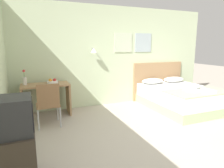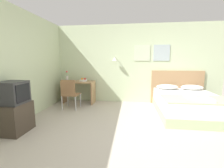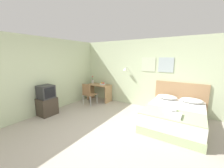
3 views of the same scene
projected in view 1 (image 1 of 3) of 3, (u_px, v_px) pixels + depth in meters
The scene contains 15 objects.
ground_plane at pixel (173, 146), 3.26m from camera, with size 24.00×24.00×0.00m, color #B2A899.
wall_back at pixel (111, 56), 5.45m from camera, with size 5.91×0.31×2.65m.
bed at pixel (180, 98), 5.23m from camera, with size 1.55×1.99×0.55m.
headboard at pixel (158, 81), 6.11m from camera, with size 1.67×0.06×1.12m.
pillow_left at pixel (153, 81), 5.70m from camera, with size 0.67×0.40×0.15m.
pillow_right at pixel (174, 79), 5.98m from camera, with size 0.67×0.40×0.15m.
throw_blanket at pixel (198, 92), 4.65m from camera, with size 1.50×0.80×0.02m.
folded_towel_near_foot at pixel (192, 89), 4.75m from camera, with size 0.29×0.29×0.06m.
folded_towel_mid_bed at pixel (206, 91), 4.56m from camera, with size 0.27×0.36×0.06m.
desk at pixel (46, 94), 4.61m from camera, with size 1.06×0.56×0.75m.
desk_chair at pixel (48, 102), 3.94m from camera, with size 0.45×0.45×0.90m.
fruit_bowl at pixel (53, 82), 4.65m from camera, with size 0.25×0.25×0.11m.
flower_vase at pixel (25, 80), 4.44m from camera, with size 0.09×0.09×0.34m.
tv_stand at pixel (16, 157), 2.41m from camera, with size 0.46×0.57×0.60m.
television at pixel (12, 116), 2.31m from camera, with size 0.45×0.46×0.44m.
Camera 1 is at (-2.06, -2.40, 1.62)m, focal length 32.00 mm.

